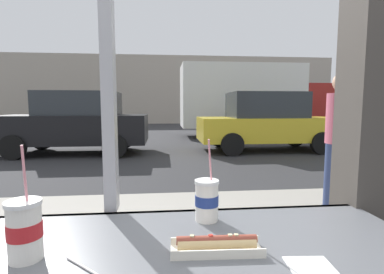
{
  "coord_description": "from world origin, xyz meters",
  "views": [
    {
      "loc": [
        0.22,
        -1.14,
        1.36
      ],
      "look_at": [
        0.61,
        2.82,
        0.94
      ],
      "focal_mm": 27.18,
      "sensor_mm": 36.0,
      "label": 1
    }
  ],
  "objects_px": {
    "parked_car_black": "(76,123)",
    "pedestrian": "(340,135)",
    "soda_cup_left": "(25,229)",
    "box_truck": "(255,99)",
    "hotdog_tray_near": "(217,245)",
    "parked_car_yellow": "(267,122)",
    "soda_cup_right": "(207,199)"
  },
  "relations": [
    {
      "from": "parked_car_black",
      "to": "pedestrian",
      "type": "xyz_separation_m",
      "value": [
        4.48,
        -5.56,
        0.14
      ]
    },
    {
      "from": "soda_cup_left",
      "to": "box_truck",
      "type": "distance_m",
      "value": 12.9
    },
    {
      "from": "hotdog_tray_near",
      "to": "soda_cup_left",
      "type": "bearing_deg",
      "value": 178.79
    },
    {
      "from": "parked_car_black",
      "to": "soda_cup_left",
      "type": "bearing_deg",
      "value": -74.83
    },
    {
      "from": "pedestrian",
      "to": "box_truck",
      "type": "bearing_deg",
      "value": 77.71
    },
    {
      "from": "hotdog_tray_near",
      "to": "parked_car_black",
      "type": "distance_m",
      "value": 8.25
    },
    {
      "from": "parked_car_yellow",
      "to": "box_truck",
      "type": "xyz_separation_m",
      "value": [
        0.97,
        4.26,
        0.81
      ]
    },
    {
      "from": "hotdog_tray_near",
      "to": "pedestrian",
      "type": "height_order",
      "value": "pedestrian"
    },
    {
      "from": "soda_cup_right",
      "to": "box_truck",
      "type": "bearing_deg",
      "value": 71.51
    },
    {
      "from": "hotdog_tray_near",
      "to": "pedestrian",
      "type": "xyz_separation_m",
      "value": [
        1.82,
        2.25,
        0.09
      ]
    },
    {
      "from": "box_truck",
      "to": "pedestrian",
      "type": "bearing_deg",
      "value": -102.29
    },
    {
      "from": "soda_cup_right",
      "to": "parked_car_yellow",
      "type": "relative_size",
      "value": 0.07
    },
    {
      "from": "soda_cup_left",
      "to": "hotdog_tray_near",
      "type": "bearing_deg",
      "value": -1.21
    },
    {
      "from": "soda_cup_right",
      "to": "soda_cup_left",
      "type": "bearing_deg",
      "value": -157.14
    },
    {
      "from": "pedestrian",
      "to": "hotdog_tray_near",
      "type": "bearing_deg",
      "value": -128.97
    },
    {
      "from": "soda_cup_left",
      "to": "parked_car_yellow",
      "type": "distance_m",
      "value": 8.57
    },
    {
      "from": "soda_cup_right",
      "to": "parked_car_yellow",
      "type": "xyz_separation_m",
      "value": [
        2.99,
        7.57,
        -0.12
      ]
    },
    {
      "from": "pedestrian",
      "to": "parked_car_black",
      "type": "bearing_deg",
      "value": 128.89
    },
    {
      "from": "soda_cup_right",
      "to": "parked_car_black",
      "type": "xyz_separation_m",
      "value": [
        -2.67,
        7.57,
        -0.11
      ]
    },
    {
      "from": "parked_car_black",
      "to": "parked_car_yellow",
      "type": "distance_m",
      "value": 5.66
    },
    {
      "from": "parked_car_black",
      "to": "pedestrian",
      "type": "bearing_deg",
      "value": -51.11
    },
    {
      "from": "soda_cup_left",
      "to": "pedestrian",
      "type": "height_order",
      "value": "pedestrian"
    },
    {
      "from": "box_truck",
      "to": "parked_car_yellow",
      "type": "bearing_deg",
      "value": -102.79
    },
    {
      "from": "parked_car_yellow",
      "to": "pedestrian",
      "type": "bearing_deg",
      "value": -101.92
    },
    {
      "from": "soda_cup_left",
      "to": "soda_cup_right",
      "type": "relative_size",
      "value": 1.05
    },
    {
      "from": "parked_car_yellow",
      "to": "parked_car_black",
      "type": "bearing_deg",
      "value": 180.0
    },
    {
      "from": "soda_cup_left",
      "to": "hotdog_tray_near",
      "type": "height_order",
      "value": "soda_cup_left"
    },
    {
      "from": "parked_car_black",
      "to": "pedestrian",
      "type": "height_order",
      "value": "parked_car_black"
    },
    {
      "from": "hotdog_tray_near",
      "to": "soda_cup_right",
      "type": "bearing_deg",
      "value": 88.52
    },
    {
      "from": "soda_cup_left",
      "to": "box_truck",
      "type": "relative_size",
      "value": 0.05
    },
    {
      "from": "parked_car_black",
      "to": "pedestrian",
      "type": "distance_m",
      "value": 7.14
    },
    {
      "from": "parked_car_black",
      "to": "parked_car_yellow",
      "type": "height_order",
      "value": "parked_car_yellow"
    }
  ]
}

